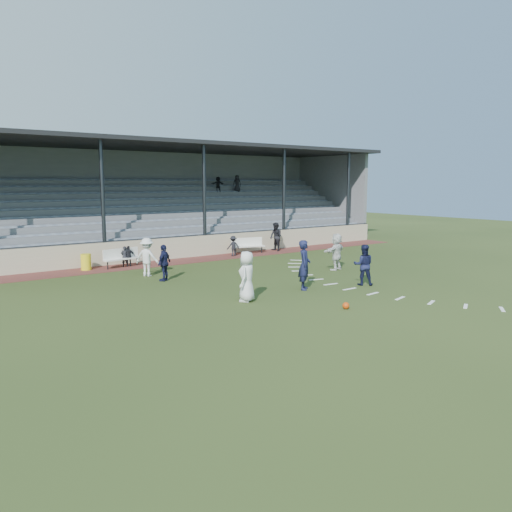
{
  "coord_description": "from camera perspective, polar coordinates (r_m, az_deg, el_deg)",
  "views": [
    {
      "loc": [
        -11.87,
        -13.62,
        4.22
      ],
      "look_at": [
        0.0,
        2.5,
        1.3
      ],
      "focal_mm": 35.0,
      "sensor_mm": 36.0,
      "label": 1
    }
  ],
  "objects": [
    {
      "name": "bench_left",
      "position": [
        26.08,
        -15.12,
        -0.0
      ],
      "size": [
        2.04,
        0.82,
        0.95
      ],
      "rotation": [
        0.0,
        0.0,
        0.19
      ],
      "color": "white",
      "rests_on": "cinder_track"
    },
    {
      "name": "ground",
      "position": [
        18.55,
        4.6,
        -4.88
      ],
      "size": [
        90.0,
        90.0,
        0.0
      ],
      "primitive_type": "plane",
      "color": "#2E3D19",
      "rests_on": "ground"
    },
    {
      "name": "bench_right",
      "position": [
        30.14,
        -0.97,
        1.37
      ],
      "size": [
        2.04,
        0.91,
        0.95
      ],
      "rotation": [
        0.0,
        0.0,
        -0.23
      ],
      "color": "white",
      "rests_on": "cinder_track"
    },
    {
      "name": "official",
      "position": [
        31.22,
        2.29,
        2.21
      ],
      "size": [
        0.71,
        0.9,
        1.78
      ],
      "primitive_type": "imported",
      "rotation": [
        0.0,
        0.0,
        4.67
      ],
      "color": "black",
      "rests_on": "cinder_track"
    },
    {
      "name": "football",
      "position": [
        17.23,
        10.24,
        -5.6
      ],
      "size": [
        0.24,
        0.24,
        0.24
      ],
      "primitive_type": "sphere",
      "color": "#C73F0B",
      "rests_on": "ground"
    },
    {
      "name": "player_navy_mid",
      "position": [
        21.26,
        12.18,
        -1.0
      ],
      "size": [
        1.05,
        1.04,
        1.71
      ],
      "primitive_type": "imported",
      "rotation": [
        0.0,
        0.0,
        2.41
      ],
      "color": "#15193B",
      "rests_on": "ground"
    },
    {
      "name": "player_navy_wing",
      "position": [
        22.04,
        -10.44,
        -0.76
      ],
      "size": [
        1.0,
        0.85,
        1.6
      ],
      "primitive_type": "imported",
      "rotation": [
        0.0,
        0.0,
        3.74
      ],
      "color": "#15193B",
      "rests_on": "ground"
    },
    {
      "name": "trash_bin",
      "position": [
        25.76,
        -18.86,
        -0.65
      ],
      "size": [
        0.49,
        0.49,
        0.79
      ],
      "primitive_type": "cylinder",
      "color": "yellow",
      "rests_on": "cinder_track"
    },
    {
      "name": "player_white_wing",
      "position": [
        23.31,
        -12.33,
        -0.14
      ],
      "size": [
        1.2,
        1.3,
        1.76
      ],
      "primitive_type": "imported",
      "rotation": [
        0.0,
        0.0,
        2.21
      ],
      "color": "silver",
      "rests_on": "ground"
    },
    {
      "name": "penalty_arc",
      "position": [
        21.42,
        12.97,
        -3.26
      ],
      "size": [
        3.89,
        14.63,
        0.01
      ],
      "color": "white",
      "rests_on": "ground"
    },
    {
      "name": "sub_left_far",
      "position": [
        26.2,
        -14.33,
        -0.02
      ],
      "size": [
        0.67,
        0.42,
        1.06
      ],
      "primitive_type": "imported",
      "rotation": [
        0.0,
        0.0,
        2.85
      ],
      "color": "black",
      "rests_on": "cinder_track"
    },
    {
      "name": "cinder_track",
      "position": [
        27.21,
        -10.04,
        -0.73
      ],
      "size": [
        34.0,
        2.0,
        0.02
      ],
      "primitive_type": "cube",
      "color": "#592823",
      "rests_on": "ground"
    },
    {
      "name": "player_white_lead",
      "position": [
        17.92,
        -1.06,
        -2.35
      ],
      "size": [
        1.06,
        1.01,
        1.82
      ],
      "primitive_type": "imported",
      "rotation": [
        0.0,
        0.0,
        3.83
      ],
      "color": "silver",
      "rests_on": "ground"
    },
    {
      "name": "player_navy_lead",
      "position": [
        19.97,
        5.56,
        -1.03
      ],
      "size": [
        0.85,
        0.85,
        1.99
      ],
      "primitive_type": "imported",
      "rotation": [
        0.0,
        0.0,
        0.78
      ],
      "color": "#15193B",
      "rests_on": "ground"
    },
    {
      "name": "sub_left_near",
      "position": [
        26.15,
        -14.77,
        -0.05
      ],
      "size": [
        0.43,
        0.33,
        1.05
      ],
      "primitive_type": "imported",
      "rotation": [
        0.0,
        0.0,
        2.93
      ],
      "color": "black",
      "rests_on": "cinder_track"
    },
    {
      "name": "grandstand",
      "position": [
        32.22,
        -14.71,
        4.44
      ],
      "size": [
        34.6,
        9.0,
        6.61
      ],
      "color": "slate",
      "rests_on": "ground"
    },
    {
      "name": "player_white_back",
      "position": [
        24.79,
        9.17,
        0.5
      ],
      "size": [
        1.76,
        0.98,
        1.81
      ],
      "primitive_type": "imported",
      "rotation": [
        0.0,
        0.0,
        3.42
      ],
      "color": "silver",
      "rests_on": "ground"
    },
    {
      "name": "retaining_wall",
      "position": [
        28.06,
        -11.02,
        0.73
      ],
      "size": [
        34.0,
        0.18,
        1.2
      ],
      "primitive_type": "cube",
      "color": "#BFB293",
      "rests_on": "ground"
    },
    {
      "name": "sub_right",
      "position": [
        29.06,
        -2.62,
        1.15
      ],
      "size": [
        0.82,
        0.56,
        1.18
      ],
      "primitive_type": "imported",
      "rotation": [
        0.0,
        0.0,
        2.98
      ],
      "color": "black",
      "rests_on": "cinder_track"
    }
  ]
}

